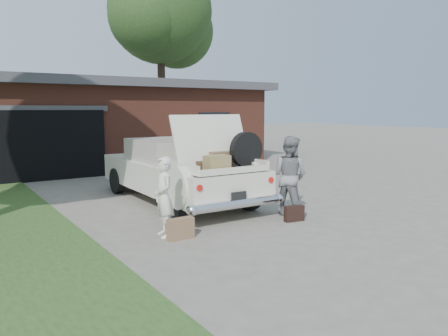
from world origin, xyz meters
TOP-DOWN VIEW (x-y plane):
  - ground at (0.00, 0.00)m, footprint 90.00×90.00m
  - house at (0.98, 11.47)m, footprint 12.80×7.80m
  - tree_right at (6.62, 16.81)m, footprint 6.72×5.85m
  - sedan at (0.23, 2.95)m, footprint 2.14×5.30m
  - woman_left at (-1.38, 0.44)m, footprint 0.41×0.56m
  - woman_right at (1.54, 0.42)m, footprint 0.89×0.99m
  - suitcase_left at (-1.22, 0.14)m, footprint 0.49×0.17m
  - suitcase_right at (1.25, -0.06)m, footprint 0.43×0.20m

SIDE VIEW (x-z plane):
  - ground at x=0.00m, z-range 0.00..0.00m
  - suitcase_right at x=1.25m, z-range 0.00..0.32m
  - suitcase_left at x=-1.22m, z-range 0.00..0.37m
  - woman_left at x=-1.38m, z-range 0.00..1.42m
  - sedan at x=0.23m, z-range -0.28..1.83m
  - woman_right at x=1.54m, z-range 0.00..1.68m
  - house at x=0.98m, z-range 0.02..3.32m
  - tree_right at x=6.62m, z-range 2.05..12.64m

